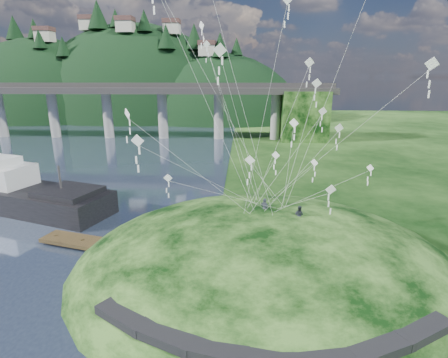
{
  "coord_description": "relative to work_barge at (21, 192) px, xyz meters",
  "views": [
    {
      "loc": [
        5.78,
        -26.32,
        16.44
      ],
      "look_at": [
        4.0,
        6.0,
        7.0
      ],
      "focal_mm": 28.0,
      "sensor_mm": 36.0,
      "label": 1
    }
  ],
  "objects": [
    {
      "name": "kite_flyers",
      "position": [
        32.45,
        -12.2,
        3.69
      ],
      "size": [
        3.87,
        2.18,
        1.99
      ],
      "color": "#282B35",
      "rests_on": "ground"
    },
    {
      "name": "far_ridge",
      "position": [
        -20.68,
        107.14,
        -9.59
      ],
      "size": [
        153.0,
        70.0,
        94.5
      ],
      "color": "black",
      "rests_on": "ground"
    },
    {
      "name": "wooden_dock",
      "position": [
        15.79,
        -10.93,
        -1.67
      ],
      "size": [
        15.42,
        6.18,
        1.09
      ],
      "color": "#352815",
      "rests_on": "ground"
    },
    {
      "name": "kite_swarm",
      "position": [
        30.58,
        -12.83,
        13.54
      ],
      "size": [
        20.41,
        16.44,
        20.56
      ],
      "color": "white",
      "rests_on": "ground"
    },
    {
      "name": "ground",
      "position": [
        22.9,
        -15.03,
        -2.15
      ],
      "size": [
        320.0,
        320.0,
        0.0
      ],
      "primitive_type": "plane",
      "color": "black",
      "rests_on": "ground"
    },
    {
      "name": "bridge",
      "position": [
        -3.56,
        55.04,
        7.56
      ],
      "size": [
        160.0,
        11.0,
        15.0
      ],
      "color": "#2D2B2B",
      "rests_on": "ground"
    },
    {
      "name": "grass_hill",
      "position": [
        30.9,
        -13.03,
        -3.65
      ],
      "size": [
        36.0,
        32.0,
        13.0
      ],
      "color": "black",
      "rests_on": "ground"
    },
    {
      "name": "footpath",
      "position": [
        30.36,
        -24.77,
        -0.06
      ],
      "size": [
        22.29,
        5.84,
        0.83
      ],
      "color": "black",
      "rests_on": "ground"
    },
    {
      "name": "work_barge",
      "position": [
        0.0,
        0.0,
        0.0
      ],
      "size": [
        25.36,
        14.07,
        8.58
      ],
      "color": "black",
      "rests_on": "ground"
    }
  ]
}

